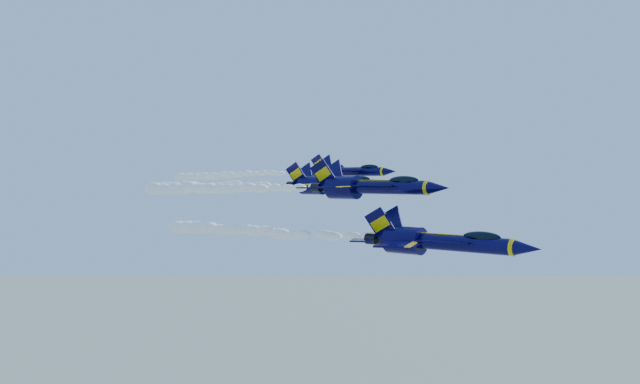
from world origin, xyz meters
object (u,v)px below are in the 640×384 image
Objects in this scene: jet_lead at (437,241)px; jet_second at (369,187)px; jet_third at (332,184)px; jet_fourth at (348,171)px.

jet_lead is 12.77m from jet_second.
jet_lead is 26.50m from jet_third.
jet_fourth is at bearing 112.90° from jet_third.
jet_second is 14.61m from jet_third.
jet_second is at bearing -34.40° from jet_third.
jet_second is (-10.98, 3.58, 5.45)m from jet_lead.
jet_third is 9.21m from jet_fourth.
jet_third reaches higher than jet_lead.
jet_lead is 34.16m from jet_fourth.
jet_third is at bearing 145.60° from jet_second.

